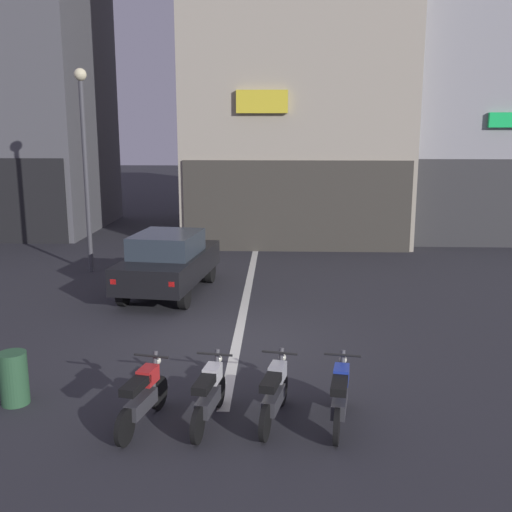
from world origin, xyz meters
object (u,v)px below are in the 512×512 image
street_lamp (85,149)px  trash_bin (14,378)px  car_black_crossing_near (169,261)px  motorcycle_blue_row_right_mid (340,395)px  motorcycle_red_row_leftmost (143,396)px  motorcycle_white_row_left_mid (209,394)px  motorcycle_silver_row_centre (275,392)px

street_lamp → trash_bin: 9.65m
car_black_crossing_near → motorcycle_blue_row_right_mid: 8.01m
motorcycle_red_row_leftmost → motorcycle_white_row_left_mid: bearing=6.3°
trash_bin → motorcycle_blue_row_right_mid: bearing=-5.5°
motorcycle_white_row_left_mid → trash_bin: size_ratio=1.95×
car_black_crossing_near → trash_bin: 6.69m
motorcycle_blue_row_right_mid → trash_bin: motorcycle_blue_row_right_mid is taller
street_lamp → motorcycle_red_row_leftmost: bearing=-68.6°
motorcycle_red_row_leftmost → motorcycle_blue_row_right_mid: size_ratio=0.99×
motorcycle_blue_row_right_mid → trash_bin: 5.09m
motorcycle_blue_row_right_mid → motorcycle_silver_row_centre: bearing=176.3°
street_lamp → motorcycle_blue_row_right_mid: street_lamp is taller
motorcycle_white_row_left_mid → motorcycle_blue_row_right_mid: bearing=1.1°
motorcycle_red_row_leftmost → motorcycle_blue_row_right_mid: same height
motorcycle_red_row_leftmost → motorcycle_silver_row_centre: bearing=6.1°
motorcycle_white_row_left_mid → trash_bin: motorcycle_white_row_left_mid is taller
motorcycle_silver_row_centre → motorcycle_blue_row_right_mid: (0.96, -0.06, 0.00)m
motorcycle_red_row_leftmost → car_black_crossing_near: bearing=97.3°
car_black_crossing_near → street_lamp: 4.65m
motorcycle_white_row_left_mid → motorcycle_blue_row_right_mid: size_ratio=1.00×
trash_bin → motorcycle_white_row_left_mid: bearing=-9.5°
motorcycle_silver_row_centre → motorcycle_blue_row_right_mid: 0.96m
motorcycle_red_row_leftmost → motorcycle_white_row_left_mid: size_ratio=0.99×
motorcycle_silver_row_centre → car_black_crossing_near: bearing=112.1°
motorcycle_silver_row_centre → motorcycle_blue_row_right_mid: bearing=-3.7°
motorcycle_silver_row_centre → motorcycle_white_row_left_mid: bearing=-174.1°
motorcycle_red_row_leftmost → motorcycle_silver_row_centre: (1.92, 0.21, 0.00)m
car_black_crossing_near → motorcycle_silver_row_centre: bearing=-67.9°
motorcycle_silver_row_centre → trash_bin: (-4.11, 0.43, -0.03)m
street_lamp → motorcycle_white_row_left_mid: size_ratio=3.59×
motorcycle_blue_row_right_mid → motorcycle_red_row_leftmost: bearing=-177.1°
car_black_crossing_near → trash_bin: (-1.27, -6.55, -0.46)m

